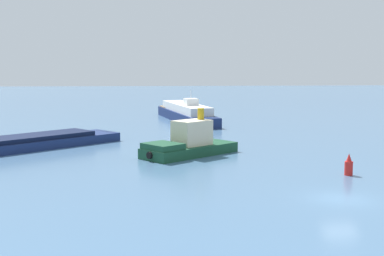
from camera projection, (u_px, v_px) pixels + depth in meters
ground_plane at (341, 199)px, 36.74m from camera, size 400.00×400.00×0.00m
white_riverboat at (186, 113)px, 87.94m from camera, size 9.12×25.02×5.39m
tugboat at (188, 144)px, 54.33m from camera, size 10.80×9.89×4.85m
channel_buoy_red at (349, 166)px, 44.57m from camera, size 0.70×0.70×1.90m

